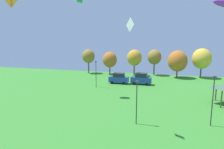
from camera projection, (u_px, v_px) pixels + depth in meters
kite_flying_4 at (130, 25)px, 20.50m from camera, size 1.04×1.13×1.51m
parked_car_leftmost at (119, 78)px, 46.25m from camera, size 4.48×2.16×2.48m
parked_car_second_from_left at (141, 79)px, 45.21m from camera, size 4.61×2.11×2.66m
light_post_1 at (213, 98)px, 23.05m from camera, size 0.36×0.20×6.01m
light_post_2 at (137, 100)px, 23.64m from camera, size 0.36×0.20×5.32m
light_post_3 at (96, 72)px, 42.27m from camera, size 0.36×0.20×5.64m
treeline_tree_0 at (88, 56)px, 59.96m from camera, size 3.77×3.77×7.22m
treeline_tree_1 at (110, 60)px, 58.62m from camera, size 4.16×4.16×6.56m
treeline_tree_2 at (134, 58)px, 56.11m from camera, size 4.11×4.11×7.33m
treeline_tree_3 at (154, 57)px, 56.68m from camera, size 3.86×3.86×7.32m
treeline_tree_4 at (178, 61)px, 52.84m from camera, size 5.07×5.07×7.28m
treeline_tree_5 at (202, 59)px, 52.76m from camera, size 4.92×4.92×7.84m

